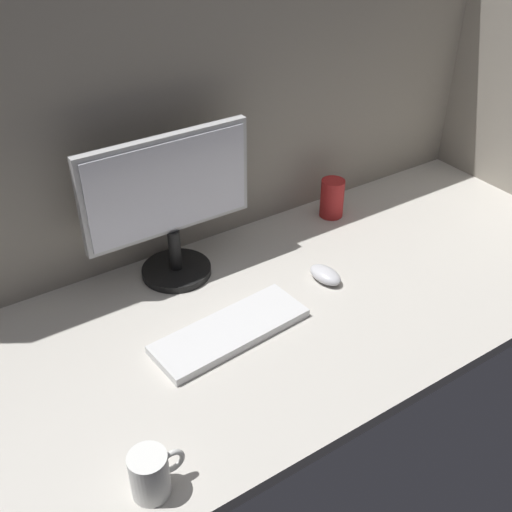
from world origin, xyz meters
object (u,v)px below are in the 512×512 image
monitor (169,201)px  mouse (325,275)px  keyboard (230,331)px  mug_ceramic_white (151,474)px  mug_red_plastic (332,198)px

monitor → mouse: size_ratio=4.56×
keyboard → mug_ceramic_white: size_ratio=3.62×
mug_ceramic_white → monitor: bearing=59.4°
mug_red_plastic → monitor: bearing=-179.6°
keyboard → mug_ceramic_white: 42.63cm
mouse → mug_red_plastic: bearing=42.5°
monitor → mug_red_plastic: 54.67cm
mug_red_plastic → keyboard: bearing=-151.3°
mug_ceramic_white → keyboard: bearing=40.1°
keyboard → monitor: bearing=83.9°
mouse → mug_ceramic_white: mug_ceramic_white is taller
monitor → mug_ceramic_white: bearing=-120.6°
keyboard → mug_red_plastic: size_ratio=3.19×
keyboard → mouse: size_ratio=3.85×
mug_ceramic_white → mug_red_plastic: 102.53cm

